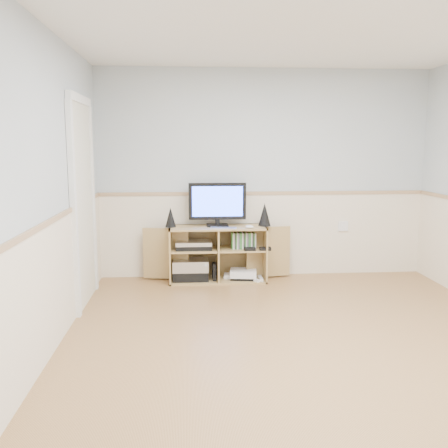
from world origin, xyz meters
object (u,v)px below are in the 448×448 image
(media_cabinet, at_px, (217,252))
(monitor, at_px, (217,203))
(keyboard, at_px, (223,228))
(game_consoles, at_px, (242,274))

(media_cabinet, distance_m, monitor, 0.60)
(keyboard, distance_m, game_consoles, 0.64)
(game_consoles, bearing_deg, monitor, 168.30)
(keyboard, bearing_deg, game_consoles, 38.47)
(media_cabinet, height_order, game_consoles, media_cabinet)
(media_cabinet, bearing_deg, keyboard, -73.61)
(keyboard, relative_size, game_consoles, 0.67)
(media_cabinet, relative_size, monitor, 2.63)
(game_consoles, bearing_deg, keyboard, -151.73)
(monitor, distance_m, game_consoles, 0.91)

